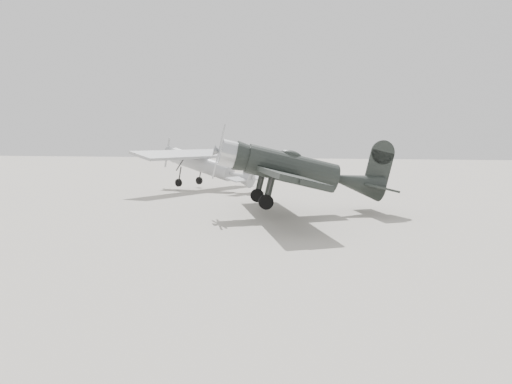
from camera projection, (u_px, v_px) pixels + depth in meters
ground at (193, 241)px, 17.49m from camera, size 160.00×160.00×0.00m
lowwing_monoplane at (300, 171)px, 23.70m from camera, size 8.93×11.83×3.89m
highwing_monoplane at (204, 162)px, 35.39m from camera, size 8.08×11.16×3.20m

